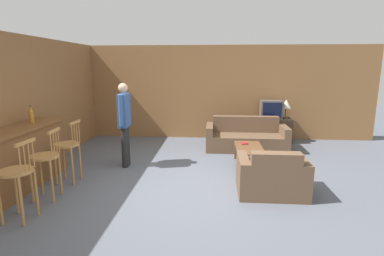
{
  "coord_description": "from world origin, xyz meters",
  "views": [
    {
      "loc": [
        0.3,
        -4.75,
        2.03
      ],
      "look_at": [
        -0.13,
        0.94,
        0.85
      ],
      "focal_mm": 28.0,
      "sensor_mm": 36.0,
      "label": 1
    }
  ],
  "objects_px": {
    "couch_far": "(246,138)",
    "tv_unit": "(270,130)",
    "bar_chair_near": "(17,177)",
    "bottle": "(31,115)",
    "bar_chair_mid": "(46,161)",
    "book_on_table": "(244,143)",
    "table_lamp": "(286,104)",
    "coffee_table": "(249,150)",
    "tv": "(271,109)",
    "person_by_window": "(124,120)",
    "armchair_near": "(272,177)",
    "bar_chair_far": "(68,149)"
  },
  "relations": [
    {
      "from": "bottle",
      "to": "couch_far",
      "type": "bearing_deg",
      "value": 30.27
    },
    {
      "from": "couch_far",
      "to": "person_by_window",
      "type": "height_order",
      "value": "person_by_window"
    },
    {
      "from": "bar_chair_near",
      "to": "bar_chair_mid",
      "type": "relative_size",
      "value": 1.0
    },
    {
      "from": "bar_chair_near",
      "to": "person_by_window",
      "type": "height_order",
      "value": "person_by_window"
    },
    {
      "from": "bottle",
      "to": "table_lamp",
      "type": "distance_m",
      "value": 6.02
    },
    {
      "from": "armchair_near",
      "to": "person_by_window",
      "type": "distance_m",
      "value": 3.06
    },
    {
      "from": "bar_chair_far",
      "to": "person_by_window",
      "type": "xyz_separation_m",
      "value": [
        0.76,
        0.91,
        0.36
      ]
    },
    {
      "from": "tv",
      "to": "bottle",
      "type": "distance_m",
      "value": 5.69
    },
    {
      "from": "bottle",
      "to": "tv_unit",
      "type": "bearing_deg",
      "value": 33.6
    },
    {
      "from": "bottle",
      "to": "book_on_table",
      "type": "xyz_separation_m",
      "value": [
        3.86,
        1.27,
        -0.77
      ]
    },
    {
      "from": "tv",
      "to": "book_on_table",
      "type": "height_order",
      "value": "tv"
    },
    {
      "from": "bottle",
      "to": "book_on_table",
      "type": "height_order",
      "value": "bottle"
    },
    {
      "from": "bar_chair_mid",
      "to": "bottle",
      "type": "relative_size",
      "value": 3.56
    },
    {
      "from": "couch_far",
      "to": "tv_unit",
      "type": "xyz_separation_m",
      "value": [
        0.72,
        0.8,
        0.05
      ]
    },
    {
      "from": "armchair_near",
      "to": "tv_unit",
      "type": "distance_m",
      "value": 3.53
    },
    {
      "from": "bar_chair_near",
      "to": "couch_far",
      "type": "relative_size",
      "value": 0.56
    },
    {
      "from": "bar_chair_near",
      "to": "couch_far",
      "type": "height_order",
      "value": "bar_chair_near"
    },
    {
      "from": "tv_unit",
      "to": "bottle",
      "type": "relative_size",
      "value": 3.57
    },
    {
      "from": "armchair_near",
      "to": "bottle",
      "type": "distance_m",
      "value": 4.26
    },
    {
      "from": "armchair_near",
      "to": "couch_far",
      "type": "bearing_deg",
      "value": 92.95
    },
    {
      "from": "coffee_table",
      "to": "tv",
      "type": "distance_m",
      "value": 2.34
    },
    {
      "from": "tv",
      "to": "couch_far",
      "type": "bearing_deg",
      "value": -132.04
    },
    {
      "from": "couch_far",
      "to": "book_on_table",
      "type": "distance_m",
      "value": 1.09
    },
    {
      "from": "bar_chair_near",
      "to": "bottle",
      "type": "distance_m",
      "value": 1.69
    },
    {
      "from": "bar_chair_far",
      "to": "coffee_table",
      "type": "bearing_deg",
      "value": 18.3
    },
    {
      "from": "couch_far",
      "to": "tv_unit",
      "type": "distance_m",
      "value": 1.08
    },
    {
      "from": "couch_far",
      "to": "person_by_window",
      "type": "distance_m",
      "value": 3.08
    },
    {
      "from": "armchair_near",
      "to": "tv",
      "type": "height_order",
      "value": "tv"
    },
    {
      "from": "bar_chair_mid",
      "to": "bar_chair_far",
      "type": "relative_size",
      "value": 1.0
    },
    {
      "from": "bar_chair_near",
      "to": "coffee_table",
      "type": "xyz_separation_m",
      "value": [
        3.29,
        2.46,
        -0.26
      ]
    },
    {
      "from": "bottle",
      "to": "bar_chair_mid",
      "type": "bearing_deg",
      "value": -50.07
    },
    {
      "from": "bar_chair_near",
      "to": "tv_unit",
      "type": "height_order",
      "value": "bar_chair_near"
    },
    {
      "from": "bar_chair_near",
      "to": "bottle",
      "type": "bearing_deg",
      "value": 114.23
    },
    {
      "from": "bar_chair_near",
      "to": "tv",
      "type": "distance_m",
      "value": 6.15
    },
    {
      "from": "bottle",
      "to": "book_on_table",
      "type": "relative_size",
      "value": 1.69
    },
    {
      "from": "bar_chair_mid",
      "to": "table_lamp",
      "type": "height_order",
      "value": "table_lamp"
    },
    {
      "from": "bar_chair_mid",
      "to": "tv",
      "type": "height_order",
      "value": "tv"
    },
    {
      "from": "bar_chair_near",
      "to": "armchair_near",
      "type": "distance_m",
      "value": 3.69
    },
    {
      "from": "tv_unit",
      "to": "tv",
      "type": "height_order",
      "value": "tv"
    },
    {
      "from": "bar_chair_near",
      "to": "person_by_window",
      "type": "relative_size",
      "value": 0.64
    },
    {
      "from": "tv_unit",
      "to": "person_by_window",
      "type": "height_order",
      "value": "person_by_window"
    },
    {
      "from": "bar_chair_mid",
      "to": "coffee_table",
      "type": "bearing_deg",
      "value": 28.57
    },
    {
      "from": "armchair_near",
      "to": "bottle",
      "type": "bearing_deg",
      "value": 175.38
    },
    {
      "from": "table_lamp",
      "to": "bar_chair_near",
      "type": "bearing_deg",
      "value": -134.27
    },
    {
      "from": "bottle",
      "to": "table_lamp",
      "type": "bearing_deg",
      "value": 31.52
    },
    {
      "from": "book_on_table",
      "to": "person_by_window",
      "type": "bearing_deg",
      "value": -169.97
    },
    {
      "from": "bottle",
      "to": "table_lamp",
      "type": "height_order",
      "value": "bottle"
    },
    {
      "from": "couch_far",
      "to": "person_by_window",
      "type": "bearing_deg",
      "value": -149.93
    },
    {
      "from": "table_lamp",
      "to": "tv",
      "type": "bearing_deg",
      "value": -179.57
    },
    {
      "from": "tv",
      "to": "bottle",
      "type": "xyz_separation_m",
      "value": [
        -4.73,
        -3.14,
        0.3
      ]
    }
  ]
}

